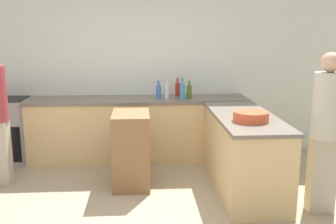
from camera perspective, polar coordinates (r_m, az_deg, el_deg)
name	(u,v)px	position (r m, az deg, el deg)	size (l,w,h in m)	color
ground_plane	(139,219)	(4.16, -4.25, -15.27)	(14.00, 14.00, 0.00)	tan
wall_back	(138,66)	(6.04, -4.34, 6.66)	(8.00, 0.06, 2.70)	silver
counter_back	(139,128)	(5.84, -4.22, -2.40)	(3.19, 0.67, 0.91)	#D6B27A
counter_peninsula	(243,152)	(4.82, 10.81, -5.68)	(0.69, 1.83, 0.91)	#D6B27A
range_oven	(8,130)	(6.19, -22.25, -2.43)	(0.63, 0.59, 0.92)	#99999E
island_table	(131,149)	(4.86, -5.33, -5.40)	(0.44, 0.66, 0.91)	brown
mixing_bowl	(251,116)	(4.38, 11.95, -0.61)	(0.39, 0.39, 0.11)	#DB512D
water_bottle_blue	(159,92)	(5.68, -1.38, 2.97)	(0.07, 0.07, 0.26)	#386BB7
dish_soap_bottle	(182,91)	(5.63, 2.08, 3.10)	(0.07, 0.07, 0.31)	#338CBF
olive_oil_bottle	(189,92)	(5.68, 3.10, 2.97)	(0.07, 0.07, 0.27)	#475B1E
hot_sauce_bottle	(178,89)	(5.91, 1.40, 3.37)	(0.07, 0.07, 0.27)	red
vinegar_bottle_clear	(167,91)	(5.69, -0.18, 3.03)	(0.06, 0.06, 0.27)	silver
person_at_peninsula	(326,127)	(4.31, 21.91, -2.03)	(0.30, 0.30, 1.68)	#ADA38E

